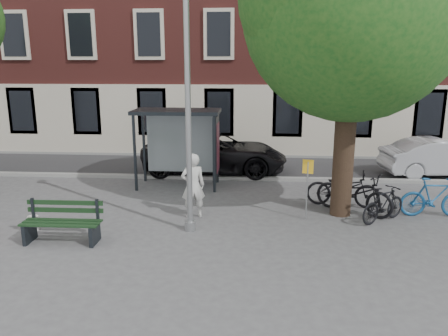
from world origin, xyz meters
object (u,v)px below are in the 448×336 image
painter (193,186)px  car_dark (215,153)px  car_silver (441,158)px  bench (62,224)px  notice_sign (307,178)px  bus_shelter (189,130)px  bike_a (343,188)px  bike_c (354,193)px  bike_d (383,204)px  lamppost (188,121)px  bike_b (434,197)px

painter → car_dark: size_ratio=0.32×
painter → car_dark: bearing=-108.5°
car_dark → car_silver: car_dark is taller
bench → notice_sign: notice_sign is taller
bus_shelter → bike_a: size_ratio=1.37×
car_dark → bus_shelter: bearing=160.6°
bike_a → car_silver: size_ratio=0.49×
bus_shelter → bike_c: bearing=-26.2°
bike_d → bike_c: bearing=6.9°
notice_sign → lamppost: bearing=-146.6°
bus_shelter → notice_sign: 4.81m
bench → bike_b: 9.69m
bike_a → car_dark: size_ratio=0.38×
bike_c → notice_sign: 1.61m
bike_c → lamppost: bearing=146.3°
bus_shelter → painter: size_ratio=1.60×
painter → lamppost: bearing=76.2°
car_silver → painter: bearing=114.2°
bike_c → car_silver: 6.05m
painter → bench: bearing=16.9°
bike_a → bus_shelter: bearing=79.4°
bike_c → notice_sign: bearing=149.9°
bike_d → bus_shelter: bearing=24.1°
bike_a → car_dark: 5.65m
painter → notice_sign: size_ratio=1.08×
lamppost → bike_a: bearing=27.9°
painter → car_silver: bearing=-166.4°
bench → bike_b: bike_b is taller
bike_a → car_dark: bearing=57.6°
lamppost → notice_sign: 3.57m
bike_b → car_silver: 5.02m
bus_shelter → car_silver: bus_shelter is taller
bench → bike_c: 7.71m
car_silver → bike_c: bearing=130.6°
lamppost → bench: lamppost is taller
bike_d → notice_sign: bearing=52.0°
car_silver → car_dark: bearing=83.4°
bench → bike_d: (7.91, 1.90, 0.05)m
car_silver → notice_sign: size_ratio=2.59×
bus_shelter → bike_b: size_ratio=1.56×
bus_shelter → notice_sign: bearing=-40.5°
bike_a → bike_c: (0.20, -0.57, 0.04)m
car_silver → bus_shelter: bearing=95.7°
bike_d → notice_sign: (-2.01, 0.04, 0.66)m
bench → bike_b: (9.39, 2.39, 0.12)m
notice_sign → car_dark: bearing=134.5°
bike_d → notice_sign: notice_sign is taller
bike_b → notice_sign: 3.58m
bike_b → bike_c: (-2.12, 0.17, 0.04)m
car_silver → bike_b: bearing=150.0°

